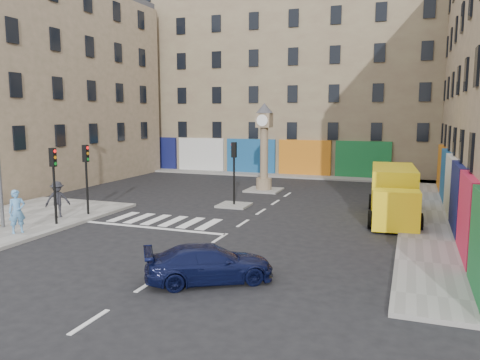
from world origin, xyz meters
The scene contains 15 objects.
ground centered at (0.00, 0.00, 0.00)m, with size 120.00×120.00×0.00m, color black.
sidewalk_right centered at (8.70, 10.00, 0.07)m, with size 2.60×30.00×0.15m, color gray.
sidewalk_far centered at (-4.00, 22.20, 0.07)m, with size 32.00×2.40×0.15m, color gray.
island_near centered at (-2.00, 8.00, 0.06)m, with size 1.80×1.80×0.12m, color gray.
island_far centered at (-2.00, 14.00, 0.06)m, with size 2.40×2.40×0.12m, color gray.
building_far centered at (-4.00, 28.00, 8.50)m, with size 32.00×10.00×17.00m, color #857959.
building_left centered at (-19.00, 12.00, 7.50)m, with size 8.00×20.00×15.00m, color #947A61.
traffic_light_left_near centered at (-8.30, 0.20, 2.62)m, with size 0.28×0.22×3.70m.
traffic_light_left_far centered at (-8.30, 2.60, 2.62)m, with size 0.28×0.22×3.70m.
traffic_light_island centered at (-2.00, 8.00, 2.59)m, with size 0.28×0.22×3.70m.
clock_pillar centered at (-2.00, 14.00, 3.55)m, with size 1.20×1.20×6.10m.
navy_sedan centered at (1.75, -4.12, 0.61)m, with size 1.70×4.19×1.22m, color black.
yellow_van centered at (7.01, 7.96, 1.31)m, with size 2.88×7.39×2.64m.
pedestrian_blue centered at (-8.68, -1.79, 1.13)m, with size 0.71×0.47×1.96m, color #548DC2.
pedestrian_dark centered at (-9.23, 1.41, 1.09)m, with size 1.21×0.70×1.88m, color #222227.
Camera 1 is at (7.76, -17.61, 5.44)m, focal length 35.00 mm.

